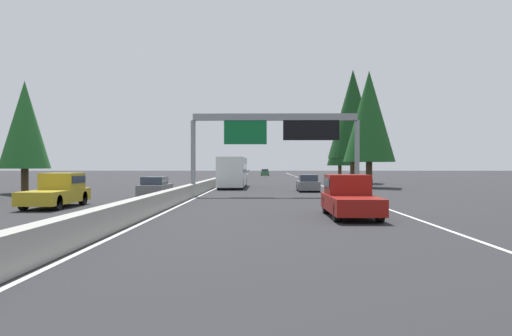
{
  "coord_description": "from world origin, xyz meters",
  "views": [
    {
      "loc": [
        -3.74,
        -5.07,
        2.29
      ],
      "look_at": [
        56.68,
        -4.09,
        1.98
      ],
      "focal_mm": 36.32,
      "sensor_mm": 36.0,
      "label": 1
    }
  ],
  "objects_px": {
    "oncoming_far": "(58,190)",
    "conifer_right_mid": "(353,114)",
    "conifer_right_far": "(340,143)",
    "pickup_near_center": "(349,196)",
    "sedan_near_right": "(265,173)",
    "sign_gantry_overhead": "(277,130)",
    "conifer_right_near": "(369,116)",
    "bus_far_right": "(233,171)",
    "sedan_far_center": "(308,184)",
    "oncoming_near": "(155,188)",
    "conifer_left_near": "(25,125)"
  },
  "relations": [
    {
      "from": "bus_far_right",
      "to": "conifer_right_near",
      "type": "bearing_deg",
      "value": -90.82
    },
    {
      "from": "sign_gantry_overhead",
      "to": "conifer_right_near",
      "type": "relative_size",
      "value": 1.05
    },
    {
      "from": "pickup_near_center",
      "to": "sedan_far_center",
      "type": "bearing_deg",
      "value": -0.07
    },
    {
      "from": "pickup_near_center",
      "to": "sedan_near_right",
      "type": "height_order",
      "value": "pickup_near_center"
    },
    {
      "from": "bus_far_right",
      "to": "conifer_right_near",
      "type": "distance_m",
      "value": 15.1
    },
    {
      "from": "conifer_right_mid",
      "to": "bus_far_right",
      "type": "bearing_deg",
      "value": 132.03
    },
    {
      "from": "pickup_near_center",
      "to": "sedan_near_right",
      "type": "bearing_deg",
      "value": 2.26
    },
    {
      "from": "pickup_near_center",
      "to": "oncoming_near",
      "type": "bearing_deg",
      "value": 39.75
    },
    {
      "from": "sedan_near_right",
      "to": "oncoming_near",
      "type": "height_order",
      "value": "same"
    },
    {
      "from": "sign_gantry_overhead",
      "to": "oncoming_far",
      "type": "relative_size",
      "value": 2.26
    },
    {
      "from": "pickup_near_center",
      "to": "conifer_right_mid",
      "type": "relative_size",
      "value": 0.38
    },
    {
      "from": "pickup_near_center",
      "to": "sedan_near_right",
      "type": "distance_m",
      "value": 93.15
    },
    {
      "from": "pickup_near_center",
      "to": "conifer_left_near",
      "type": "bearing_deg",
      "value": 51.17
    },
    {
      "from": "sign_gantry_overhead",
      "to": "bus_far_right",
      "type": "xyz_separation_m",
      "value": [
        14.71,
        4.23,
        -3.19
      ]
    },
    {
      "from": "sedan_far_center",
      "to": "sedan_near_right",
      "type": "bearing_deg",
      "value": 3.0
    },
    {
      "from": "bus_far_right",
      "to": "conifer_right_far",
      "type": "bearing_deg",
      "value": -23.8
    },
    {
      "from": "oncoming_near",
      "to": "conifer_left_near",
      "type": "height_order",
      "value": "conifer_left_near"
    },
    {
      "from": "oncoming_near",
      "to": "sedan_far_center",
      "type": "bearing_deg",
      "value": 125.48
    },
    {
      "from": "sedan_far_center",
      "to": "pickup_near_center",
      "type": "bearing_deg",
      "value": 179.93
    },
    {
      "from": "oncoming_near",
      "to": "conifer_right_near",
      "type": "bearing_deg",
      "value": 130.95
    },
    {
      "from": "sedan_far_center",
      "to": "conifer_right_far",
      "type": "xyz_separation_m",
      "value": [
        45.48,
        -9.43,
        5.59
      ]
    },
    {
      "from": "bus_far_right",
      "to": "oncoming_near",
      "type": "height_order",
      "value": "bus_far_right"
    },
    {
      "from": "oncoming_far",
      "to": "conifer_left_near",
      "type": "distance_m",
      "value": 16.69
    },
    {
      "from": "sign_gantry_overhead",
      "to": "sedan_far_center",
      "type": "bearing_deg",
      "value": -23.15
    },
    {
      "from": "oncoming_far",
      "to": "conifer_right_far",
      "type": "distance_m",
      "value": 67.61
    },
    {
      "from": "bus_far_right",
      "to": "conifer_right_mid",
      "type": "height_order",
      "value": "conifer_right_mid"
    },
    {
      "from": "bus_far_right",
      "to": "conifer_right_far",
      "type": "xyz_separation_m",
      "value": [
        37.43,
        -16.51,
        4.55
      ]
    },
    {
      "from": "sedan_near_right",
      "to": "oncoming_near",
      "type": "xyz_separation_m",
      "value": [
        -79.05,
        8.0,
        0.0
      ]
    },
    {
      "from": "pickup_near_center",
      "to": "bus_far_right",
      "type": "xyz_separation_m",
      "value": [
        30.42,
        7.05,
        0.8
      ]
    },
    {
      "from": "bus_far_right",
      "to": "sedan_near_right",
      "type": "relative_size",
      "value": 2.61
    },
    {
      "from": "bus_far_right",
      "to": "conifer_right_near",
      "type": "height_order",
      "value": "conifer_right_near"
    },
    {
      "from": "pickup_near_center",
      "to": "sedan_far_center",
      "type": "height_order",
      "value": "pickup_near_center"
    },
    {
      "from": "sedan_near_right",
      "to": "oncoming_far",
      "type": "xyz_separation_m",
      "value": [
        -87.98,
        11.48,
        0.23
      ]
    },
    {
      "from": "oncoming_near",
      "to": "sedan_near_right",
      "type": "bearing_deg",
      "value": 174.22
    },
    {
      "from": "oncoming_near",
      "to": "oncoming_far",
      "type": "relative_size",
      "value": 0.79
    },
    {
      "from": "sedan_near_right",
      "to": "oncoming_far",
      "type": "height_order",
      "value": "oncoming_far"
    },
    {
      "from": "oncoming_near",
      "to": "oncoming_far",
      "type": "bearing_deg",
      "value": -21.26
    },
    {
      "from": "conifer_left_near",
      "to": "conifer_right_far",
      "type": "bearing_deg",
      "value": -33.84
    },
    {
      "from": "sedan_far_center",
      "to": "sedan_near_right",
      "type": "height_order",
      "value": "same"
    },
    {
      "from": "pickup_near_center",
      "to": "oncoming_near",
      "type": "distance_m",
      "value": 18.26
    },
    {
      "from": "sign_gantry_overhead",
      "to": "conifer_right_far",
      "type": "xyz_separation_m",
      "value": [
        52.15,
        -12.28,
        1.36
      ]
    },
    {
      "from": "conifer_right_near",
      "to": "conifer_right_mid",
      "type": "height_order",
      "value": "conifer_right_mid"
    },
    {
      "from": "bus_far_right",
      "to": "sedan_near_right",
      "type": "height_order",
      "value": "bus_far_right"
    },
    {
      "from": "oncoming_near",
      "to": "conifer_right_mid",
      "type": "height_order",
      "value": "conifer_right_mid"
    },
    {
      "from": "conifer_right_near",
      "to": "sedan_near_right",
      "type": "bearing_deg",
      "value": 9.61
    },
    {
      "from": "sedan_far_center",
      "to": "conifer_right_far",
      "type": "distance_m",
      "value": 46.78
    },
    {
      "from": "oncoming_far",
      "to": "conifer_right_mid",
      "type": "relative_size",
      "value": 0.38
    },
    {
      "from": "pickup_near_center",
      "to": "bus_far_right",
      "type": "bearing_deg",
      "value": 13.05
    },
    {
      "from": "bus_far_right",
      "to": "conifer_right_mid",
      "type": "bearing_deg",
      "value": -47.97
    },
    {
      "from": "bus_far_right",
      "to": "sedan_near_right",
      "type": "bearing_deg",
      "value": -3.09
    }
  ]
}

